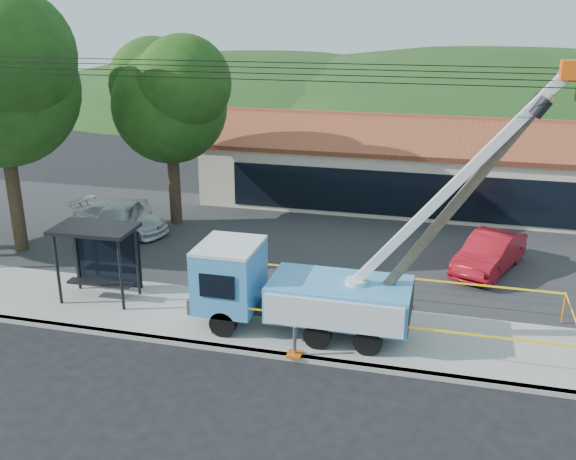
{
  "coord_description": "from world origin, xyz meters",
  "views": [
    {
      "loc": [
        5.63,
        -14.2,
        9.89
      ],
      "look_at": [
        0.65,
        5.0,
        3.04
      ],
      "focal_mm": 40.0,
      "sensor_mm": 36.0,
      "label": 1
    }
  ],
  "objects_px": {
    "bus_shelter": "(99,245)",
    "car_silver": "(120,240)",
    "car_red": "(487,273)",
    "car_white": "(122,234)",
    "utility_truck": "(297,287)",
    "leaning_pole": "(459,200)"
  },
  "relations": [
    {
      "from": "bus_shelter",
      "to": "car_red",
      "type": "bearing_deg",
      "value": 22.06
    },
    {
      "from": "car_red",
      "to": "leaning_pole",
      "type": "bearing_deg",
      "value": -80.9
    },
    {
      "from": "bus_shelter",
      "to": "utility_truck",
      "type": "bearing_deg",
      "value": -7.66
    },
    {
      "from": "car_white",
      "to": "leaning_pole",
      "type": "bearing_deg",
      "value": -104.42
    },
    {
      "from": "bus_shelter",
      "to": "car_silver",
      "type": "bearing_deg",
      "value": 111.32
    },
    {
      "from": "leaning_pole",
      "to": "bus_shelter",
      "type": "height_order",
      "value": "leaning_pole"
    },
    {
      "from": "leaning_pole",
      "to": "bus_shelter",
      "type": "xyz_separation_m",
      "value": [
        -11.95,
        0.36,
        -2.6
      ]
    },
    {
      "from": "utility_truck",
      "to": "car_red",
      "type": "height_order",
      "value": "utility_truck"
    },
    {
      "from": "bus_shelter",
      "to": "car_silver",
      "type": "distance_m",
      "value": 6.7
    },
    {
      "from": "leaning_pole",
      "to": "car_white",
      "type": "xyz_separation_m",
      "value": [
        -14.84,
        6.99,
        -4.72
      ]
    },
    {
      "from": "utility_truck",
      "to": "car_white",
      "type": "height_order",
      "value": "utility_truck"
    },
    {
      "from": "utility_truck",
      "to": "leaning_pole",
      "type": "xyz_separation_m",
      "value": [
        4.66,
        0.31,
        3.1
      ]
    },
    {
      "from": "utility_truck",
      "to": "bus_shelter",
      "type": "relative_size",
      "value": 3.76
    },
    {
      "from": "utility_truck",
      "to": "bus_shelter",
      "type": "distance_m",
      "value": 7.34
    },
    {
      "from": "utility_truck",
      "to": "car_silver",
      "type": "bearing_deg",
      "value": 146.6
    },
    {
      "from": "bus_shelter",
      "to": "car_white",
      "type": "distance_m",
      "value": 7.53
    },
    {
      "from": "utility_truck",
      "to": "bus_shelter",
      "type": "xyz_separation_m",
      "value": [
        -7.29,
        0.67,
        0.5
      ]
    },
    {
      "from": "car_red",
      "to": "car_white",
      "type": "relative_size",
      "value": 0.96
    },
    {
      "from": "bus_shelter",
      "to": "car_white",
      "type": "bearing_deg",
      "value": 111.16
    },
    {
      "from": "utility_truck",
      "to": "car_silver",
      "type": "height_order",
      "value": "utility_truck"
    },
    {
      "from": "car_red",
      "to": "car_white",
      "type": "height_order",
      "value": "car_red"
    },
    {
      "from": "car_silver",
      "to": "leaning_pole",
      "type": "bearing_deg",
      "value": -32.13
    }
  ]
}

